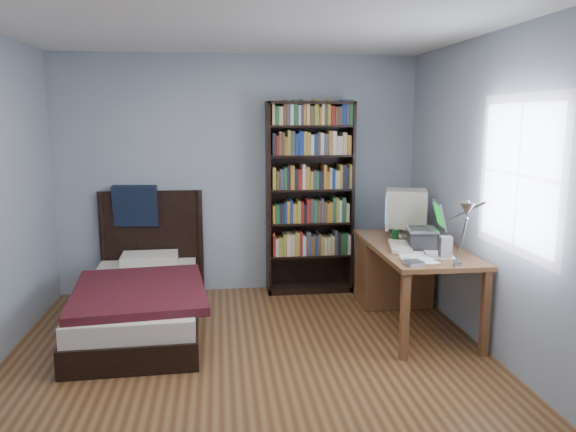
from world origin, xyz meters
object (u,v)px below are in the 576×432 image
object	(u,v)px
laptop	(424,235)
soda_can	(395,235)
speaker	(446,247)
bed	(142,297)
desk_lamp	(466,216)
keyboard	(400,247)
desk	(399,267)
bookshelf	(310,198)
crt_monitor	(405,209)

from	to	relation	value
laptop	soda_can	bearing A→B (deg)	120.80
speaker	soda_can	size ratio (longest dim) A/B	1.57
laptop	bed	distance (m)	2.57
desk_lamp	keyboard	bearing A→B (deg)	98.37
laptop	desk_lamp	xyz separation A→B (m)	(-0.08, -0.98, 0.34)
desk_lamp	speaker	world-z (taller)	desk_lamp
laptop	soda_can	xyz separation A→B (m)	(-0.16, 0.28, -0.06)
soda_can	desk	bearing A→B (deg)	62.48
speaker	bookshelf	distance (m)	1.80
soda_can	bookshelf	distance (m)	1.14
crt_monitor	soda_can	size ratio (longest dim) A/B	4.32
keyboard	soda_can	xyz separation A→B (m)	(0.05, 0.30, 0.04)
speaker	bed	xyz separation A→B (m)	(-2.52, 0.77, -0.56)
soda_can	bed	distance (m)	2.38
speaker	bed	size ratio (longest dim) A/B	0.08
bed	laptop	bearing A→B (deg)	-8.72
desk	bookshelf	bearing A→B (deg)	138.20
desk	bed	bearing A→B (deg)	-177.22
desk_lamp	bookshelf	size ratio (longest dim) A/B	0.28
desk	keyboard	bearing A→B (deg)	-107.78
keyboard	crt_monitor	bearing A→B (deg)	81.43
soda_can	bed	size ratio (longest dim) A/B	0.05
crt_monitor	bed	distance (m)	2.59
laptop	keyboard	bearing A→B (deg)	-172.94
crt_monitor	bookshelf	xyz separation A→B (m)	(-0.82, 0.64, 0.03)
speaker	soda_can	xyz separation A→B (m)	(-0.20, 0.67, -0.03)
crt_monitor	speaker	world-z (taller)	crt_monitor
bookshelf	crt_monitor	bearing A→B (deg)	-37.97
keyboard	laptop	bearing A→B (deg)	19.87
keyboard	speaker	world-z (taller)	speaker
laptop	bed	size ratio (longest dim) A/B	0.19
keyboard	bookshelf	world-z (taller)	bookshelf
desk	laptop	xyz separation A→B (m)	(0.05, -0.50, 0.43)
bookshelf	soda_can	bearing A→B (deg)	-54.35
desk_lamp	bed	bearing A→B (deg)	150.47
desk_lamp	speaker	size ratio (longest dim) A/B	3.17
speaker	bookshelf	xyz separation A→B (m)	(-0.86, 1.57, 0.19)
desk	laptop	bearing A→B (deg)	-84.38
crt_monitor	speaker	xyz separation A→B (m)	(0.03, -0.93, -0.16)
desk_lamp	keyboard	xyz separation A→B (m)	(-0.14, 0.95, -0.44)
bed	crt_monitor	bearing A→B (deg)	3.75
desk	desk_lamp	bearing A→B (deg)	-91.10
crt_monitor	laptop	distance (m)	0.56
desk	bookshelf	distance (m)	1.19
crt_monitor	keyboard	size ratio (longest dim) A/B	1.07
laptop	soda_can	size ratio (longest dim) A/B	3.55
soda_can	bookshelf	size ratio (longest dim) A/B	0.06
laptop	speaker	distance (m)	0.39
keyboard	soda_can	size ratio (longest dim) A/B	4.02
crt_monitor	bed	world-z (taller)	crt_monitor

